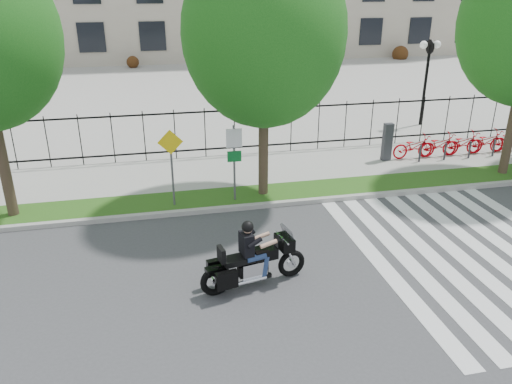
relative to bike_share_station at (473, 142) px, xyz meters
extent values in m
plane|color=#3D3D40|center=(-9.66, -7.20, -0.63)|extent=(120.00, 120.00, 0.00)
cube|color=#9F9C96|center=(-9.66, -3.10, -0.56)|extent=(60.00, 0.20, 0.15)
cube|color=#235114|center=(-9.66, -2.25, -0.56)|extent=(60.00, 1.50, 0.15)
cube|color=#9E9C94|center=(-9.66, 0.25, -0.56)|extent=(60.00, 3.50, 0.15)
cube|color=#9E9C94|center=(-9.66, 17.80, -0.58)|extent=(80.00, 34.00, 0.10)
cylinder|color=black|center=(0.34, 4.80, 1.37)|extent=(0.14, 0.14, 4.00)
cylinder|color=black|center=(0.34, 4.80, 3.27)|extent=(0.06, 0.70, 0.70)
sphere|color=white|center=(-0.01, 4.80, 3.37)|extent=(0.36, 0.36, 0.36)
sphere|color=white|center=(0.69, 4.80, 3.37)|extent=(0.36, 0.36, 0.36)
cylinder|color=#3D2A21|center=(-17.32, -2.25, 1.46)|extent=(0.32, 0.32, 3.88)
cylinder|color=#3D2A21|center=(-9.44, -2.25, 1.37)|extent=(0.32, 0.32, 3.70)
ellipsoid|color=#125012|center=(-9.44, -2.25, 4.71)|extent=(4.98, 4.98, 5.72)
cylinder|color=#3D2A21|center=(-0.22, -2.25, 1.44)|extent=(0.32, 0.32, 3.85)
cube|color=#2D2D33|center=(-3.87, 0.00, 0.27)|extent=(0.35, 0.25, 1.50)
imported|color=#BF0008|center=(-2.67, 0.00, 0.00)|extent=(1.82, 0.63, 0.95)
cylinder|color=#2D2D33|center=(-2.67, -0.50, -0.13)|extent=(0.08, 0.08, 0.70)
imported|color=#BF0008|center=(-1.57, 0.00, 0.00)|extent=(1.82, 0.63, 0.95)
cylinder|color=#2D2D33|center=(-1.57, -0.50, -0.13)|extent=(0.08, 0.08, 0.70)
imported|color=#BF0008|center=(-0.47, 0.00, 0.00)|extent=(1.82, 0.63, 0.95)
cylinder|color=#2D2D33|center=(-0.47, -0.50, -0.13)|extent=(0.08, 0.08, 0.70)
imported|color=#BF0008|center=(0.63, 0.00, 0.00)|extent=(1.82, 0.63, 0.95)
cylinder|color=#2D2D33|center=(0.63, -0.50, -0.13)|extent=(0.08, 0.08, 0.70)
imported|color=#BF0008|center=(1.73, 0.00, 0.00)|extent=(1.82, 0.63, 0.95)
cylinder|color=#59595B|center=(-10.47, -2.60, 0.77)|extent=(0.07, 0.07, 2.50)
cube|color=white|center=(-10.47, -2.64, 1.62)|extent=(0.50, 0.03, 0.60)
cube|color=#0C6626|center=(-10.47, -2.64, 1.02)|extent=(0.45, 0.03, 0.35)
cylinder|color=#59595B|center=(-12.44, -2.60, 0.72)|extent=(0.07, 0.07, 2.40)
cube|color=yellow|center=(-12.44, -2.64, 1.62)|extent=(0.78, 0.03, 0.78)
torus|color=black|center=(-9.88, -7.22, -0.28)|extent=(0.73, 0.27, 0.71)
torus|color=black|center=(-11.81, -7.60, -0.28)|extent=(0.77, 0.30, 0.75)
cube|color=black|center=(-10.08, -7.26, 0.35)|extent=(0.41, 0.62, 0.31)
cube|color=#26262B|center=(-10.01, -7.24, 0.59)|extent=(0.25, 0.54, 0.31)
cube|color=silver|center=(-10.90, -7.42, -0.17)|extent=(0.68, 0.46, 0.41)
cube|color=black|center=(-10.59, -7.36, 0.17)|extent=(0.63, 0.45, 0.27)
cube|color=black|center=(-11.25, -7.49, 0.15)|extent=(0.78, 0.50, 0.14)
cube|color=black|center=(-11.66, -7.57, 0.38)|extent=(0.17, 0.36, 0.35)
cube|color=black|center=(-11.60, -7.87, -0.11)|extent=(0.54, 0.26, 0.41)
cube|color=black|center=(-11.72, -7.26, -0.11)|extent=(0.54, 0.26, 0.41)
cube|color=black|center=(-11.05, -7.45, 0.53)|extent=(0.32, 0.45, 0.54)
sphere|color=tan|center=(-11.02, -7.44, 0.92)|extent=(0.24, 0.24, 0.24)
sphere|color=black|center=(-11.02, -7.44, 0.96)|extent=(0.28, 0.28, 0.28)
camera|label=1|loc=(-13.00, -17.40, 6.09)|focal=35.00mm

